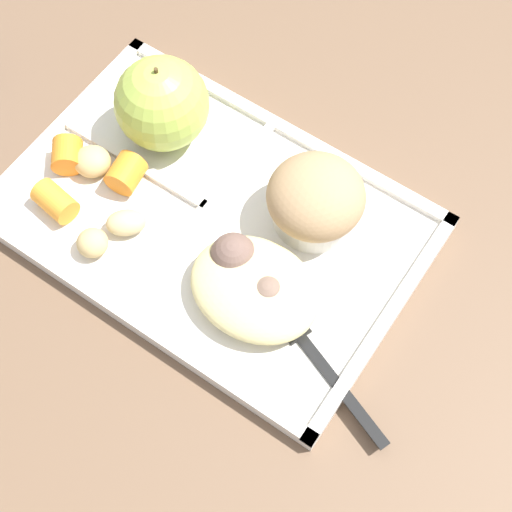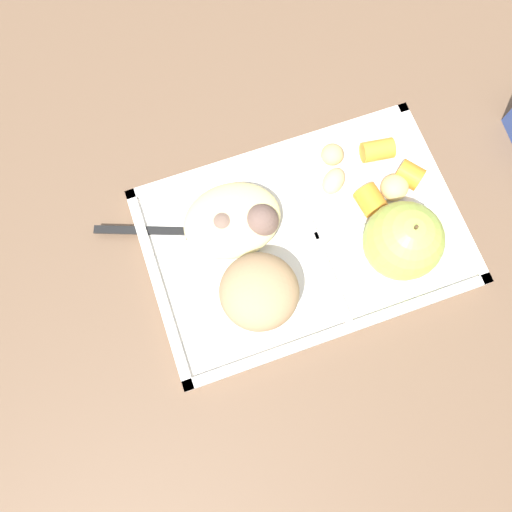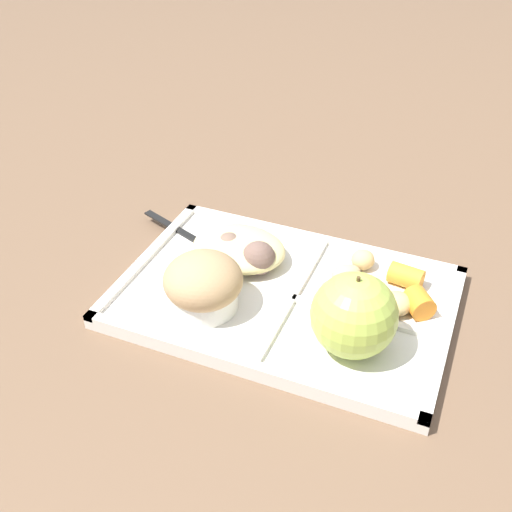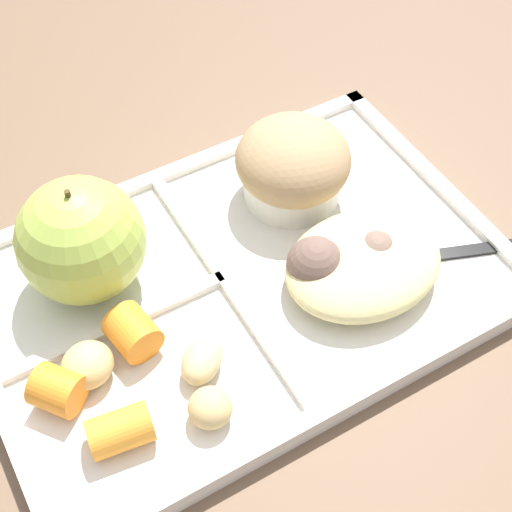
{
  "view_description": "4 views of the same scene",
  "coord_description": "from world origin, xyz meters",
  "px_view_note": "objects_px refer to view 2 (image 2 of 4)",
  "views": [
    {
      "loc": [
        0.21,
        -0.25,
        0.59
      ],
      "look_at": [
        0.06,
        -0.03,
        0.05
      ],
      "focal_mm": 53.91,
      "sensor_mm": 36.0,
      "label": 1
    },
    {
      "loc": [
        0.11,
        0.14,
        0.54
      ],
      "look_at": [
        0.06,
        0.02,
        0.06
      ],
      "focal_mm": 34.38,
      "sensor_mm": 36.0,
      "label": 2
    },
    {
      "loc": [
        -0.17,
        0.49,
        0.45
      ],
      "look_at": [
        0.03,
        -0.0,
        0.05
      ],
      "focal_mm": 43.9,
      "sensor_mm": 36.0,
      "label": 3
    },
    {
      "loc": [
        -0.14,
        -0.27,
        0.42
      ],
      "look_at": [
        0.0,
        -0.01,
        0.05
      ],
      "focal_mm": 52.72,
      "sensor_mm": 36.0,
      "label": 4
    }
  ],
  "objects_px": {
    "lunch_tray": "(304,238)",
    "plastic_fork": "(176,231)",
    "green_apple": "(403,241)",
    "bran_muffin": "(259,293)"
  },
  "relations": [
    {
      "from": "green_apple",
      "to": "plastic_fork",
      "type": "bearing_deg",
      "value": -24.99
    },
    {
      "from": "bran_muffin",
      "to": "plastic_fork",
      "type": "xyz_separation_m",
      "value": [
        0.06,
        -0.1,
        -0.03
      ]
    },
    {
      "from": "bran_muffin",
      "to": "lunch_tray",
      "type": "bearing_deg",
      "value": -145.32
    },
    {
      "from": "green_apple",
      "to": "lunch_tray",
      "type": "bearing_deg",
      "value": -29.99
    },
    {
      "from": "lunch_tray",
      "to": "plastic_fork",
      "type": "xyz_separation_m",
      "value": [
        0.14,
        -0.05,
        0.01
      ]
    },
    {
      "from": "bran_muffin",
      "to": "plastic_fork",
      "type": "bearing_deg",
      "value": -58.59
    },
    {
      "from": "lunch_tray",
      "to": "bran_muffin",
      "type": "distance_m",
      "value": 0.09
    },
    {
      "from": "green_apple",
      "to": "bran_muffin",
      "type": "height_order",
      "value": "green_apple"
    },
    {
      "from": "green_apple",
      "to": "plastic_fork",
      "type": "height_order",
      "value": "green_apple"
    },
    {
      "from": "lunch_tray",
      "to": "green_apple",
      "type": "bearing_deg",
      "value": 150.01
    }
  ]
}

